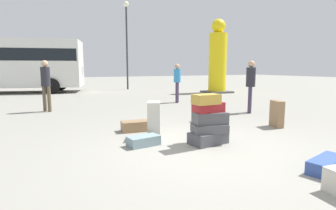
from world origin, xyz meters
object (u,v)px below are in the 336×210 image
at_px(suitcase_charcoal_left_side, 207,119).
at_px(suitcase_navy_behind_tower, 327,165).
at_px(person_bearded_onlooker, 177,79).
at_px(person_tourist_with_camera, 251,82).
at_px(suitcase_brown_foreground_near, 277,114).
at_px(suitcase_cream_white_trunk, 154,120).
at_px(person_passerby_in_red, 46,81).
at_px(yellow_dummy_statue, 218,60).
at_px(parked_bus, 4,62).
at_px(suitcase_tower, 209,122).
at_px(suitcase_slate_foreground_far, 144,141).
at_px(lamp_post, 127,32).
at_px(suitcase_brown_upright_blue, 137,126).

bearing_deg(suitcase_charcoal_left_side, suitcase_navy_behind_tower, -86.55).
distance_m(person_bearded_onlooker, person_tourist_with_camera, 3.52).
xyz_separation_m(suitcase_brown_foreground_near, suitcase_cream_white_trunk, (-3.23, 0.36, 0.06)).
height_order(suitcase_charcoal_left_side, person_passerby_in_red, person_passerby_in_red).
bearing_deg(person_passerby_in_red, person_tourist_with_camera, 22.64).
bearing_deg(person_passerby_in_red, suitcase_charcoal_left_side, 6.03).
height_order(suitcase_charcoal_left_side, yellow_dummy_statue, yellow_dummy_statue).
bearing_deg(parked_bus, person_passerby_in_red, -62.24).
bearing_deg(yellow_dummy_statue, suitcase_brown_foreground_near, -116.98).
relative_size(suitcase_tower, person_tourist_with_camera, 0.58).
distance_m(suitcase_cream_white_trunk, yellow_dummy_statue, 11.14).
distance_m(suitcase_tower, suitcase_slate_foreground_far, 1.33).
relative_size(suitcase_cream_white_trunk, person_bearded_onlooker, 0.47).
distance_m(suitcase_slate_foreground_far, suitcase_navy_behind_tower, 3.07).
xyz_separation_m(suitcase_cream_white_trunk, lamp_post, (3.38, 12.79, 3.48)).
distance_m(suitcase_brown_foreground_near, person_passerby_in_red, 7.35).
relative_size(suitcase_slate_foreground_far, parked_bus, 0.07).
height_order(suitcase_navy_behind_tower, yellow_dummy_statue, yellow_dummy_statue).
relative_size(suitcase_brown_foreground_near, suitcase_navy_behind_tower, 0.87).
bearing_deg(person_tourist_with_camera, lamp_post, -131.73).
distance_m(person_bearded_onlooker, parked_bus, 11.15).
height_order(suitcase_tower, suitcase_slate_foreground_far, suitcase_tower).
distance_m(suitcase_brown_foreground_near, suitcase_navy_behind_tower, 2.98).
relative_size(suitcase_cream_white_trunk, person_passerby_in_red, 0.45).
xyz_separation_m(suitcase_navy_behind_tower, parked_bus, (-5.53, 16.31, 1.74)).
height_order(parked_bus, lamp_post, lamp_post).
bearing_deg(suitcase_tower, person_bearded_onlooker, 67.94).
bearing_deg(suitcase_cream_white_trunk, parked_bus, 131.04).
bearing_deg(person_passerby_in_red, suitcase_brown_foreground_near, 5.68).
relative_size(suitcase_navy_behind_tower, suitcase_cream_white_trunk, 0.98).
bearing_deg(parked_bus, suitcase_slate_foreground_far, -60.91).
relative_size(suitcase_cream_white_trunk, lamp_post, 0.13).
bearing_deg(suitcase_charcoal_left_side, person_tourist_with_camera, 27.15).
xyz_separation_m(suitcase_brown_upright_blue, person_bearded_onlooker, (3.28, 4.20, 0.88)).
bearing_deg(suitcase_cream_white_trunk, suitcase_tower, -23.07).
height_order(person_tourist_with_camera, lamp_post, lamp_post).
height_order(suitcase_brown_foreground_near, suitcase_slate_foreground_far, suitcase_brown_foreground_near).
distance_m(person_bearded_onlooker, lamp_post, 8.33).
relative_size(person_tourist_with_camera, lamp_post, 0.29).
xyz_separation_m(suitcase_tower, suitcase_charcoal_left_side, (1.18, 1.80, -0.34)).
relative_size(suitcase_tower, suitcase_brown_foreground_near, 1.50).
relative_size(suitcase_brown_foreground_near, person_tourist_with_camera, 0.39).
relative_size(suitcase_tower, suitcase_charcoal_left_side, 1.37).
height_order(suitcase_tower, parked_bus, parked_bus).
relative_size(yellow_dummy_statue, lamp_post, 0.73).
distance_m(suitcase_navy_behind_tower, yellow_dummy_statue, 12.55).
xyz_separation_m(suitcase_charcoal_left_side, yellow_dummy_statue, (5.54, 7.15, 1.84)).
relative_size(suitcase_slate_foreground_far, person_bearded_onlooker, 0.36).
bearing_deg(suitcase_cream_white_trunk, suitcase_charcoal_left_side, 49.58).
bearing_deg(lamp_post, suitcase_tower, -100.69).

